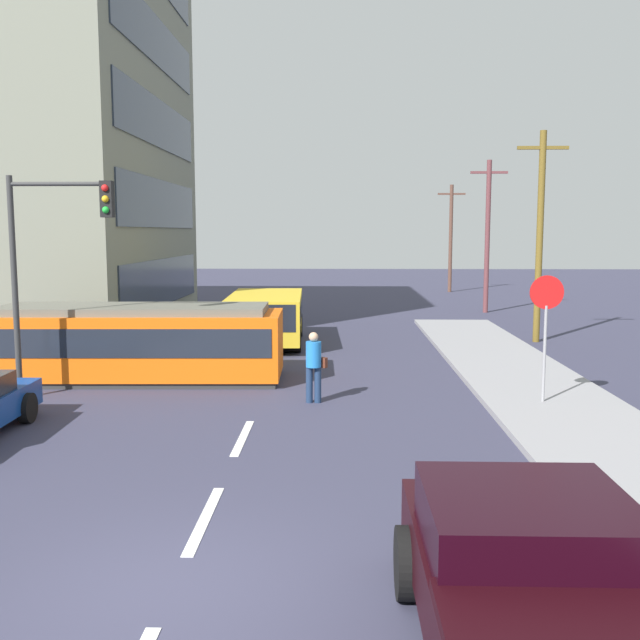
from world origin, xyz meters
The scene contains 15 objects.
ground_plane centered at (0.00, 10.00, 0.00)m, with size 120.00×120.00×0.00m, color #35354A.
sidewalk_curb_right centered at (6.80, 6.00, 0.07)m, with size 3.20×36.00×0.14m, color gray.
lane_stripe_1 centered at (0.00, 2.00, 0.01)m, with size 0.16×2.40×0.01m, color silver.
lane_stripe_2 centered at (0.00, 6.00, 0.01)m, with size 0.16×2.40×0.01m, color silver.
lane_stripe_3 centered at (0.00, 17.43, 0.01)m, with size 0.16×2.40×0.01m, color silver.
lane_stripe_4 centered at (0.00, 23.43, 0.01)m, with size 0.16×2.40×0.01m, color silver.
streetcar_tram centered at (-3.64, 11.43, 1.05)m, with size 7.94×2.74×2.03m.
city_bus centered at (-0.73, 17.80, 1.02)m, with size 2.73×5.81×1.77m.
pedestrian_crossing centered at (1.29, 8.96, 0.94)m, with size 0.51×0.36×1.67m.
pickup_truck_parked centered at (3.64, -1.58, 0.80)m, with size 2.29×5.01×1.55m.
stop_sign centered at (6.53, 8.63, 2.19)m, with size 0.76×0.07×2.88m.
traffic_light_mast centered at (-4.87, 9.18, 3.67)m, with size 2.49×0.33×5.29m.
utility_pole_mid centered at (9.06, 18.56, 3.94)m, with size 1.80×0.24×7.53m.
utility_pole_far centered at (9.14, 28.16, 3.90)m, with size 1.80×0.24×7.44m.
utility_pole_distant centered at (9.24, 40.46, 3.70)m, with size 1.80×0.24×7.04m.
Camera 1 is at (1.87, -7.61, 4.00)m, focal length 40.47 mm.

